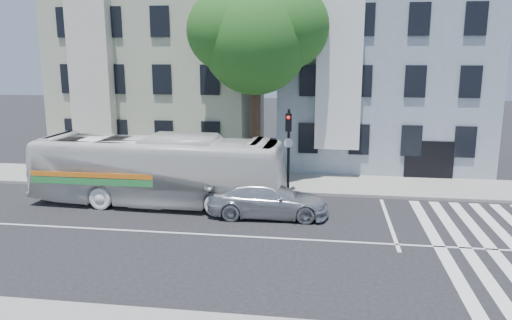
# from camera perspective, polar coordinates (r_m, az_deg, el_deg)

# --- Properties ---
(ground) EXTENTS (120.00, 120.00, 0.00)m
(ground) POSITION_cam_1_polar(r_m,az_deg,el_deg) (19.44, -3.76, -8.60)
(ground) COLOR black
(ground) RESTS_ON ground
(sidewalk_far) EXTENTS (80.00, 4.00, 0.15)m
(sidewalk_far) POSITION_cam_1_polar(r_m,az_deg,el_deg) (26.93, -0.24, -2.50)
(sidewalk_far) COLOR gray
(sidewalk_far) RESTS_ON ground
(building_left) EXTENTS (12.00, 10.00, 11.00)m
(building_left) POSITION_cam_1_polar(r_m,az_deg,el_deg) (34.55, -10.21, 9.65)
(building_left) COLOR #A5AE92
(building_left) RESTS_ON ground
(building_right) EXTENTS (12.00, 10.00, 11.00)m
(building_right) POSITION_cam_1_polar(r_m,az_deg,el_deg) (32.95, 13.91, 9.38)
(building_right) COLOR gray
(building_right) RESTS_ON ground
(street_tree) EXTENTS (7.30, 5.90, 11.10)m
(street_tree) POSITION_cam_1_polar(r_m,az_deg,el_deg) (26.80, 0.11, 14.17)
(street_tree) COLOR #2D2116
(street_tree) RESTS_ON ground
(bus) EXTENTS (3.16, 11.77, 3.25)m
(bus) POSITION_cam_1_polar(r_m,az_deg,el_deg) (23.27, -11.19, -1.14)
(bus) COLOR silver
(bus) RESTS_ON ground
(sedan) EXTENTS (2.30, 5.24, 1.50)m
(sedan) POSITION_cam_1_polar(r_m,az_deg,el_deg) (21.41, 1.37, -4.49)
(sedan) COLOR silver
(sedan) RESTS_ON ground
(hedge) EXTENTS (8.52, 2.21, 0.70)m
(hedge) POSITION_cam_1_polar(r_m,az_deg,el_deg) (26.47, -9.02, -1.96)
(hedge) COLOR #266621
(hedge) RESTS_ON sidewalk_far
(traffic_signal) EXTENTS (0.44, 0.53, 4.24)m
(traffic_signal) POSITION_cam_1_polar(r_m,az_deg,el_deg) (24.14, 3.73, 2.24)
(traffic_signal) COLOR black
(traffic_signal) RESTS_ON ground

